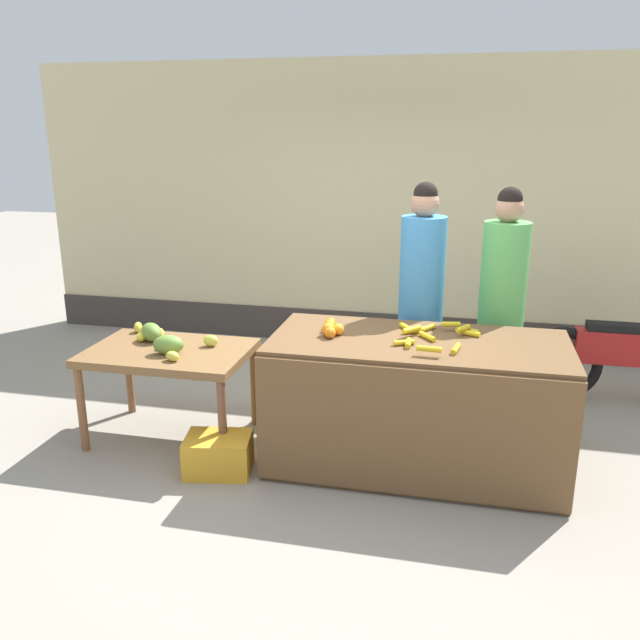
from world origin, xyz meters
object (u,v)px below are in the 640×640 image
Objects in this scene: vendor_woman_blue_shirt at (421,306)px; produce_crate at (218,454)px; parked_motorcycle at (623,359)px; vendor_woman_green_shirt at (501,311)px; produce_sack at (301,379)px.

vendor_woman_blue_shirt is 4.30× the size of produce_crate.
vendor_woman_green_shirt is at bearing -147.41° from parked_motorcycle.
parked_motorcycle is at bearing 16.76° from produce_sack.
vendor_woman_green_shirt reaches higher than produce_crate.
vendor_woman_blue_shirt reaches higher than parked_motorcycle.
produce_crate is (-2.91, -1.84, -0.27)m from parked_motorcycle.
vendor_woman_green_shirt is 2.33m from produce_crate.
vendor_woman_blue_shirt is at bearing 42.26° from produce_crate.
parked_motorcycle is at bearing 23.21° from vendor_woman_blue_shirt.
vendor_woman_green_shirt is at bearing 3.26° from vendor_woman_blue_shirt.
vendor_woman_blue_shirt reaches higher than produce_sack.
produce_crate is 0.73× the size of produce_sack.
vendor_woman_blue_shirt is 0.60m from vendor_woman_green_shirt.
vendor_woman_green_shirt is (0.60, 0.03, -0.01)m from vendor_woman_blue_shirt.
parked_motorcycle is (1.06, 0.68, -0.54)m from vendor_woman_green_shirt.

